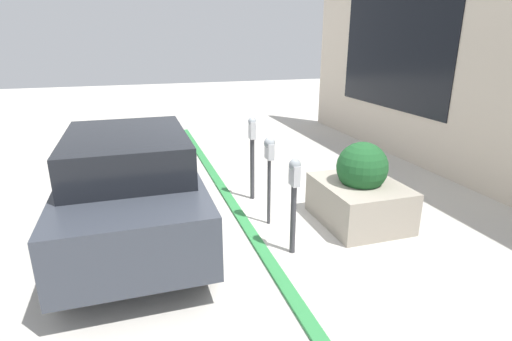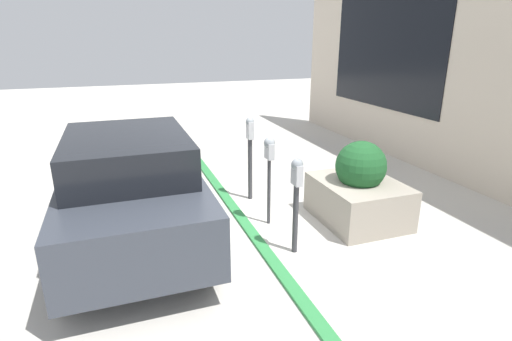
{
  "view_description": "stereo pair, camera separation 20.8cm",
  "coord_description": "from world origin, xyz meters",
  "px_view_note": "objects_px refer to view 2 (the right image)",
  "views": [
    {
      "loc": [
        -5.32,
        1.57,
        2.74
      ],
      "look_at": [
        0.0,
        -0.09,
        0.86
      ],
      "focal_mm": 28.0,
      "sensor_mm": 36.0,
      "label": 1
    },
    {
      "loc": [
        -5.26,
        1.77,
        2.74
      ],
      "look_at": [
        0.0,
        -0.09,
        0.86
      ],
      "focal_mm": 28.0,
      "sensor_mm": 36.0,
      "label": 2
    }
  ],
  "objects_px": {
    "parking_meter_second": "(269,158)",
    "parking_meter_middle": "(250,147)",
    "parked_car_front": "(131,186)",
    "parking_meter_nearest": "(296,190)",
    "planter_box": "(359,191)"
  },
  "relations": [
    {
      "from": "parking_meter_nearest",
      "to": "parking_meter_middle",
      "type": "bearing_deg",
      "value": -1.02
    },
    {
      "from": "parked_car_front",
      "to": "planter_box",
      "type": "bearing_deg",
      "value": -98.04
    },
    {
      "from": "parking_meter_middle",
      "to": "planter_box",
      "type": "distance_m",
      "value": 1.95
    },
    {
      "from": "parking_meter_second",
      "to": "parked_car_front",
      "type": "bearing_deg",
      "value": 86.09
    },
    {
      "from": "planter_box",
      "to": "parked_car_front",
      "type": "bearing_deg",
      "value": 81.72
    },
    {
      "from": "parking_meter_nearest",
      "to": "parked_car_front",
      "type": "distance_m",
      "value": 2.24
    },
    {
      "from": "parking_meter_second",
      "to": "parking_meter_middle",
      "type": "relative_size",
      "value": 0.93
    },
    {
      "from": "parking_meter_nearest",
      "to": "planter_box",
      "type": "relative_size",
      "value": 0.93
    },
    {
      "from": "parking_meter_nearest",
      "to": "parked_car_front",
      "type": "bearing_deg",
      "value": 62.13
    },
    {
      "from": "planter_box",
      "to": "parked_car_front",
      "type": "relative_size",
      "value": 0.36
    },
    {
      "from": "parking_meter_second",
      "to": "parked_car_front",
      "type": "relative_size",
      "value": 0.35
    },
    {
      "from": "parking_meter_middle",
      "to": "parked_car_front",
      "type": "height_order",
      "value": "parked_car_front"
    },
    {
      "from": "parking_meter_nearest",
      "to": "parking_meter_middle",
      "type": "relative_size",
      "value": 0.89
    },
    {
      "from": "parking_meter_second",
      "to": "parking_meter_middle",
      "type": "distance_m",
      "value": 1.04
    },
    {
      "from": "parking_meter_middle",
      "to": "planter_box",
      "type": "bearing_deg",
      "value": -136.85
    }
  ]
}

